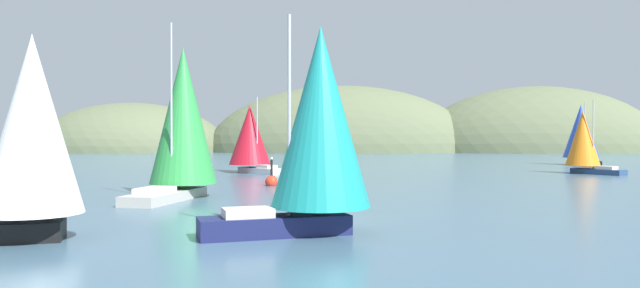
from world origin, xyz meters
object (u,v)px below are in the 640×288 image
Objects in this scene: sailboat_white_mainsail at (28,132)px; sailboat_crimson_sail at (250,137)px; sailboat_orange_sail at (584,140)px; sailboat_green_sail at (182,120)px; channel_buoy at (272,181)px; sailboat_blue_spinnaker at (581,133)px; sailboat_teal_sail at (317,124)px.

sailboat_white_mainsail is 1.07× the size of sailboat_crimson_sail.
sailboat_orange_sail is at bearing 46.44° from sailboat_white_mainsail.
sailboat_green_sail is 11.65m from channel_buoy.
sailboat_blue_spinnaker reaches higher than channel_buoy.
sailboat_teal_sail is at bearing -78.65° from sailboat_crimson_sail.
sailboat_green_sail is (-38.46, -25.92, 1.47)m from sailboat_orange_sail.
sailboat_green_sail is at bearing 122.70° from sailboat_teal_sail.
channel_buoy is at bearing -138.74° from sailboat_blue_spinnaker.
sailboat_orange_sail is 49.86m from sailboat_teal_sail.
channel_buoy is at bearing 100.04° from sailboat_teal_sail.
sailboat_orange_sail is 3.10× the size of channel_buoy.
sailboat_orange_sail is 0.89× the size of sailboat_blue_spinnaker.
sailboat_green_sail is 27.24m from sailboat_crimson_sail.
sailboat_teal_sail is 0.99× the size of sailboat_blue_spinnaker.
sailboat_crimson_sail is (0.96, 27.20, -1.06)m from sailboat_green_sail.
sailboat_orange_sail is at bearing 54.26° from sailboat_teal_sail.
sailboat_teal_sail is 24.56m from channel_buoy.
sailboat_green_sail reaches higher than sailboat_blue_spinnaker.
sailboat_white_mainsail is at bearing -170.45° from sailboat_teal_sail.
sailboat_orange_sail is 0.90× the size of sailboat_teal_sail.
sailboat_white_mainsail is at bearing -93.63° from sailboat_crimson_sail.
sailboat_orange_sail is at bearing 33.98° from sailboat_green_sail.
sailboat_crimson_sail is at bearing 86.37° from sailboat_white_mainsail.
sailboat_crimson_sail is at bearing 101.35° from sailboat_teal_sail.
sailboat_teal_sail is at bearing -79.96° from channel_buoy.
sailboat_white_mainsail is 43.71m from sailboat_crimson_sail.
sailboat_orange_sail reaches higher than channel_buoy.
sailboat_crimson_sail is 3.27× the size of channel_buoy.
sailboat_blue_spinnaker is at bearing 22.27° from sailboat_crimson_sail.
sailboat_blue_spinnaker is (47.05, 46.07, -0.47)m from sailboat_green_sail.
sailboat_green_sail is 16.55m from sailboat_white_mainsail.
channel_buoy is (-33.33, -16.64, -3.36)m from sailboat_orange_sail.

